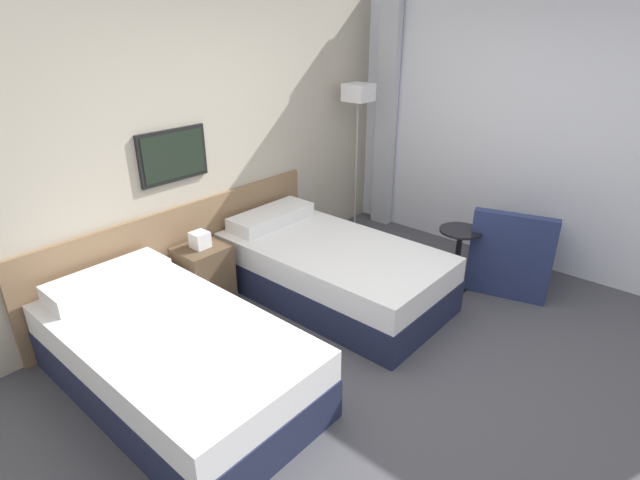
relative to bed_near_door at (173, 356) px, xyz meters
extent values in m
plane|color=#47474C|center=(1.27, -1.02, -0.27)|extent=(16.00, 16.00, 0.00)
cube|color=#B7AD99|center=(1.27, 1.08, 1.08)|extent=(10.00, 0.06, 2.70)
cube|color=#846647|center=(0.84, 1.03, 0.17)|extent=(2.94, 0.04, 0.87)
cube|color=black|center=(0.84, 1.03, 1.05)|extent=(0.64, 0.03, 0.44)
cube|color=black|center=(0.84, 1.01, 1.05)|extent=(0.58, 0.01, 0.38)
cube|color=white|center=(3.63, -1.24, 1.08)|extent=(0.06, 4.57, 2.70)
cube|color=silver|center=(3.58, -1.24, 1.05)|extent=(0.03, 4.20, 2.64)
cube|color=#B7BAC1|center=(3.50, 0.70, 1.05)|extent=(0.10, 0.24, 2.64)
cube|color=#1E233D|center=(0.00, -0.03, -0.12)|extent=(1.10, 2.04, 0.30)
cube|color=white|center=(0.00, -0.03, 0.14)|extent=(1.09, 2.02, 0.22)
cube|color=white|center=(0.00, 0.77, 0.32)|extent=(0.88, 0.34, 0.13)
cube|color=#1E233D|center=(1.68, -0.03, -0.12)|extent=(1.10, 2.04, 0.30)
cube|color=white|center=(1.68, -0.03, 0.14)|extent=(1.09, 2.02, 0.22)
cube|color=white|center=(1.68, 0.77, 0.32)|extent=(0.88, 0.34, 0.13)
cube|color=brown|center=(0.84, 0.77, 0.01)|extent=(0.42, 0.39, 0.55)
cube|color=white|center=(0.84, 0.77, 0.35)|extent=(0.14, 0.14, 0.14)
cylinder|color=#9E9993|center=(3.00, 0.74, -0.26)|extent=(0.24, 0.24, 0.02)
cylinder|color=#9E9993|center=(3.00, 0.74, 0.51)|extent=(0.02, 0.02, 1.52)
cube|color=white|center=(3.00, 0.74, 1.36)|extent=(0.27, 0.27, 0.18)
cylinder|color=black|center=(2.57, -0.80, -0.26)|extent=(0.25, 0.25, 0.01)
cylinder|color=black|center=(2.57, -0.80, 0.03)|extent=(0.05, 0.05, 0.57)
cylinder|color=black|center=(2.57, -0.80, 0.32)|extent=(0.39, 0.39, 0.02)
cube|color=navy|center=(3.06, -1.13, -0.07)|extent=(0.95, 0.90, 0.40)
cube|color=navy|center=(2.73, -1.22, 0.34)|extent=(0.29, 0.71, 0.41)
cube|color=navy|center=(3.15, -1.43, 0.22)|extent=(0.67, 0.27, 0.18)
cube|color=navy|center=(2.98, -0.83, 0.22)|extent=(0.67, 0.27, 0.18)
camera|label=1|loc=(-1.42, -2.58, 2.13)|focal=28.00mm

